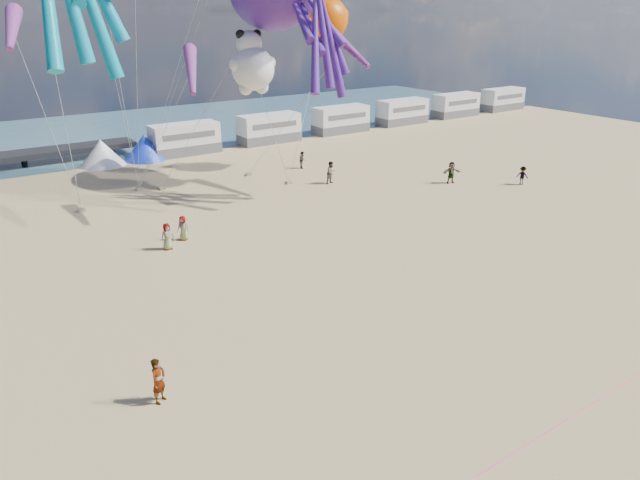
% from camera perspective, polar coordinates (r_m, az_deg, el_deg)
% --- Properties ---
extents(ground, '(120.00, 120.00, 0.00)m').
position_cam_1_polar(ground, '(23.71, 10.88, -12.38)').
color(ground, tan).
rests_on(ground, ground).
extents(water, '(120.00, 120.00, 0.00)m').
position_cam_1_polar(water, '(71.11, -22.39, 9.66)').
color(water, '#395E6D').
rests_on(water, ground).
extents(motorhome_0, '(6.60, 2.50, 3.00)m').
position_cam_1_polar(motorhome_0, '(58.33, -13.36, 9.81)').
color(motorhome_0, silver).
rests_on(motorhome_0, ground).
extents(motorhome_1, '(6.60, 2.50, 3.00)m').
position_cam_1_polar(motorhome_1, '(62.30, -5.10, 11.06)').
color(motorhome_1, silver).
rests_on(motorhome_1, ground).
extents(motorhome_2, '(6.60, 2.50, 3.00)m').
position_cam_1_polar(motorhome_2, '(67.39, 2.09, 11.96)').
color(motorhome_2, silver).
rests_on(motorhome_2, ground).
extents(motorhome_3, '(6.60, 2.50, 3.00)m').
position_cam_1_polar(motorhome_3, '(73.35, 8.22, 12.58)').
color(motorhome_3, silver).
rests_on(motorhome_3, ground).
extents(motorhome_4, '(6.60, 2.50, 3.00)m').
position_cam_1_polar(motorhome_4, '(80.00, 13.41, 12.99)').
color(motorhome_4, silver).
rests_on(motorhome_4, ground).
extents(motorhome_5, '(6.60, 2.50, 3.00)m').
position_cam_1_polar(motorhome_5, '(87.19, 17.78, 13.26)').
color(motorhome_5, silver).
rests_on(motorhome_5, ground).
extents(tent_white, '(4.00, 4.00, 2.40)m').
position_cam_1_polar(tent_white, '(56.10, -20.98, 8.17)').
color(tent_white, white).
rests_on(tent_white, ground).
extents(tent_blue, '(4.00, 4.00, 2.40)m').
position_cam_1_polar(tent_blue, '(57.12, -17.08, 8.88)').
color(tent_blue, '#1933CC').
rests_on(tent_blue, ground).
extents(rope_line, '(34.00, 0.03, 0.03)m').
position_cam_1_polar(rope_line, '(21.29, 20.84, -18.09)').
color(rope_line, '#F2338C').
rests_on(rope_line, ground).
extents(standing_person, '(0.78, 0.72, 1.79)m').
position_cam_1_polar(standing_person, '(21.83, -15.84, -13.38)').
color(standing_person, tan).
rests_on(standing_person, ground).
extents(beachgoer_0, '(0.65, 0.67, 1.55)m').
position_cam_1_polar(beachgoer_0, '(36.10, -13.52, 1.18)').
color(beachgoer_0, '#7F6659').
rests_on(beachgoer_0, ground).
extents(beachgoer_1, '(1.00, 0.75, 1.84)m').
position_cam_1_polar(beachgoer_1, '(46.85, 1.13, 6.76)').
color(beachgoer_1, '#7F6659').
rests_on(beachgoer_1, ground).
extents(beachgoer_2, '(0.81, 0.89, 1.49)m').
position_cam_1_polar(beachgoer_2, '(49.49, 19.59, 6.11)').
color(beachgoer_2, '#7F6659').
rests_on(beachgoer_2, ground).
extents(beachgoer_4, '(1.13, 0.76, 1.78)m').
position_cam_1_polar(beachgoer_4, '(48.18, 13.00, 6.59)').
color(beachgoer_4, '#7F6659').
rests_on(beachgoer_4, ground).
extents(beachgoer_6, '(0.62, 0.43, 1.64)m').
position_cam_1_polar(beachgoer_6, '(34.86, -15.02, 0.35)').
color(beachgoer_6, '#7F6659').
rests_on(beachgoer_6, ground).
extents(beachgoer_7, '(0.72, 0.87, 1.51)m').
position_cam_1_polar(beachgoer_7, '(51.71, -1.78, 8.02)').
color(beachgoer_7, '#7F6659').
rests_on(beachgoer_7, ground).
extents(sandbag_a, '(0.50, 0.35, 0.22)m').
position_cam_1_polar(sandbag_a, '(43.73, -22.73, 2.78)').
color(sandbag_a, gray).
rests_on(sandbag_a, ground).
extents(sandbag_b, '(0.50, 0.35, 0.22)m').
position_cam_1_polar(sandbag_b, '(47.09, -15.50, 5.00)').
color(sandbag_b, gray).
rests_on(sandbag_b, ground).
extents(sandbag_c, '(0.50, 0.35, 0.22)m').
position_cam_1_polar(sandbag_c, '(47.07, -3.13, 5.78)').
color(sandbag_c, gray).
rests_on(sandbag_c, ground).
extents(sandbag_d, '(0.50, 0.35, 0.22)m').
position_cam_1_polar(sandbag_d, '(49.82, -7.16, 6.55)').
color(sandbag_d, gray).
rests_on(sandbag_d, ground).
extents(sandbag_e, '(0.50, 0.35, 0.22)m').
position_cam_1_polar(sandbag_e, '(47.51, -17.63, 4.92)').
color(sandbag_e, gray).
rests_on(sandbag_e, ground).
extents(kite_panda, '(4.71, 4.54, 5.63)m').
position_cam_1_polar(kite_panda, '(45.80, -6.72, 16.66)').
color(kite_panda, white).
extents(kite_teddy_orange, '(4.30, 4.06, 5.94)m').
position_cam_1_polar(kite_teddy_orange, '(50.56, 0.74, 21.22)').
color(kite_teddy_orange, '#DC5100').
extents(windsock_left, '(2.54, 6.16, 6.08)m').
position_cam_1_polar(windsock_left, '(42.45, -28.44, 18.05)').
color(windsock_left, red).
extents(windsock_mid, '(1.09, 6.31, 6.29)m').
position_cam_1_polar(windsock_mid, '(44.18, 2.52, 18.91)').
color(windsock_mid, red).
extents(windsock_right, '(2.70, 4.92, 4.95)m').
position_cam_1_polar(windsock_right, '(38.55, -12.74, 16.21)').
color(windsock_right, red).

